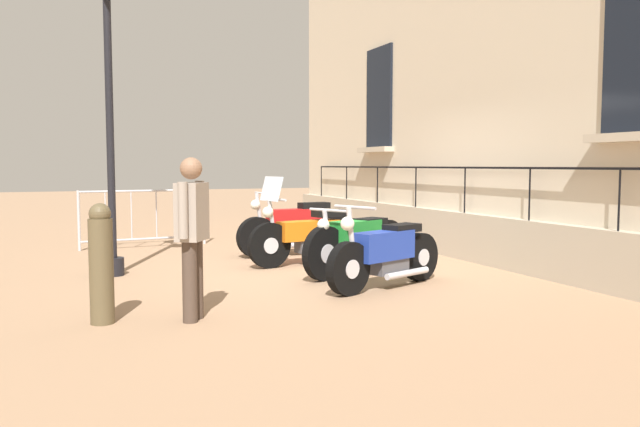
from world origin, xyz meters
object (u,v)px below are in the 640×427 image
Objects in this scene: motorcycle_green at (357,242)px; crowd_barrier at (144,216)px; motorcycle_orange at (310,235)px; bollard at (101,263)px; motorcycle_blue at (386,254)px; pedestrian_standing at (192,230)px; motorcycle_red at (296,229)px; lamppost at (108,53)px.

crowd_barrier is at bearing -59.95° from motorcycle_green.
bollard is at bearing 39.42° from motorcycle_orange.
motorcycle_blue is at bearing 114.28° from crowd_barrier.
motorcycle_blue is (0.08, 0.97, -0.03)m from motorcycle_green.
motorcycle_orange is at bearing -129.74° from pedestrian_standing.
motorcycle_green is 0.97m from motorcycle_blue.
pedestrian_standing reaches higher than crowd_barrier.
motorcycle_red reaches higher than motorcycle_green.
lamppost is 3.79m from crowd_barrier.
motorcycle_blue is 1.64× the size of bollard.
lamppost reaches higher than pedestrian_standing.
motorcycle_orange is at bearing -140.58° from bollard.
motorcycle_orange is 4.01m from bollard.
pedestrian_standing is (2.54, 1.68, 0.43)m from motorcycle_green.
pedestrian_standing reaches higher than motorcycle_blue.
motorcycle_orange is 2.04m from motorcycle_blue.
lamppost reaches higher than motorcycle_green.
lamppost is (3.06, -1.17, 2.51)m from motorcycle_green.
lamppost is at bearing -20.94° from motorcycle_green.
motorcycle_red is 4.48m from pedestrian_standing.
pedestrian_standing is at bearing 50.26° from motorcycle_orange.
motorcycle_red is 3.03m from motorcycle_blue.
motorcycle_orange is (0.14, 1.00, 0.00)m from motorcycle_red.
motorcycle_green is at bearing 120.05° from crowd_barrier.
motorcycle_orange reaches higher than motorcycle_green.
motorcycle_red is 1.11× the size of motorcycle_green.
pedestrian_standing is (2.28, 2.74, 0.43)m from motorcycle_orange.
motorcycle_orange reaches higher than bollard.
bollard reaches higher than motorcycle_green.
motorcycle_red is 2.95m from crowd_barrier.
pedestrian_standing reaches higher than motorcycle_red.
motorcycle_green is 0.45× the size of lamppost.
motorcycle_green is 1.01× the size of motorcycle_blue.
crowd_barrier is at bearing -65.72° from motorcycle_blue.
lamppost reaches higher than bollard.
crowd_barrier is 5.59m from bollard.
pedestrian_standing reaches higher than bollard.
motorcycle_green is at bearing -94.50° from motorcycle_blue.
crowd_barrier is at bearing -104.57° from lamppost.
motorcycle_green is 1.20× the size of pedestrian_standing.
motorcycle_red is at bearing -132.41° from bollard.
crowd_barrier is (2.32, -4.02, 0.13)m from motorcycle_green.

